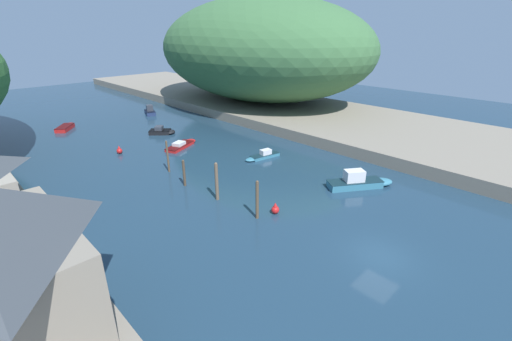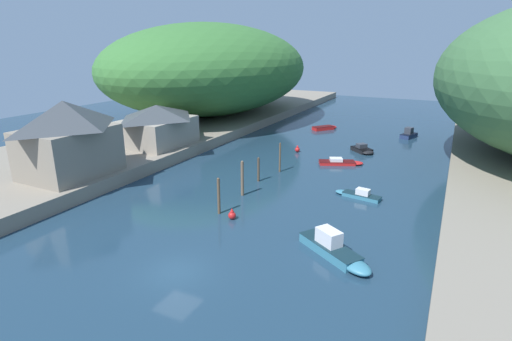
% 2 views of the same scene
% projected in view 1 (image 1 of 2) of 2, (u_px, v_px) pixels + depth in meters
% --- Properties ---
extents(water_surface, '(130.00, 130.00, 0.00)m').
position_uv_depth(water_surface, '(155.00, 150.00, 42.65)').
color(water_surface, '#1E384C').
rests_on(water_surface, ground).
extents(right_bank, '(22.00, 120.00, 1.44)m').
position_uv_depth(right_bank, '(291.00, 111.00, 59.09)').
color(right_bank, gray).
rests_on(right_bank, ground).
extents(hillside_right, '(30.87, 43.22, 17.92)m').
position_uv_depth(hillside_right, '(261.00, 49.00, 61.66)').
color(hillside_right, '#3D6B3D').
rests_on(hillside_right, right_bank).
extents(boat_moored_right, '(5.54, 3.62, 0.79)m').
position_uv_depth(boat_moored_right, '(182.00, 145.00, 43.69)').
color(boat_moored_right, red).
rests_on(boat_moored_right, water_surface).
extents(boat_navy_launch, '(6.23, 4.84, 1.76)m').
position_uv_depth(boat_navy_launch, '(361.00, 182.00, 32.53)').
color(boat_navy_launch, teal).
rests_on(boat_navy_launch, water_surface).
extents(boat_near_quay, '(3.96, 4.49, 0.61)m').
position_uv_depth(boat_near_quay, '(66.00, 127.00, 51.25)').
color(boat_near_quay, red).
rests_on(boat_near_quay, water_surface).
extents(boat_far_right_bank, '(3.80, 3.74, 1.11)m').
position_uv_depth(boat_far_right_bank, '(163.00, 131.00, 48.91)').
color(boat_far_right_bank, black).
rests_on(boat_far_right_bank, water_surface).
extents(boat_small_dinghy, '(2.66, 4.20, 1.68)m').
position_uv_depth(boat_small_dinghy, '(150.00, 111.00, 59.94)').
color(boat_small_dinghy, navy).
rests_on(boat_small_dinghy, water_surface).
extents(boat_red_skiff, '(4.61, 1.79, 0.96)m').
position_uv_depth(boat_red_skiff, '(262.00, 156.00, 39.77)').
color(boat_red_skiff, teal).
rests_on(boat_red_skiff, water_surface).
extents(mooring_post_nearest, '(0.26, 0.26, 3.30)m').
position_uv_depth(mooring_post_nearest, '(257.00, 200.00, 26.75)').
color(mooring_post_nearest, brown).
rests_on(mooring_post_nearest, water_surface).
extents(mooring_post_second, '(0.30, 0.30, 3.52)m').
position_uv_depth(mooring_post_second, '(217.00, 181.00, 29.67)').
color(mooring_post_second, brown).
rests_on(mooring_post_second, water_surface).
extents(mooring_post_middle, '(0.26, 0.26, 2.66)m').
position_uv_depth(mooring_post_middle, '(184.00, 173.00, 32.48)').
color(mooring_post_middle, '#4C3D2D').
rests_on(mooring_post_middle, water_surface).
extents(mooring_post_fourth, '(0.21, 0.21, 3.44)m').
position_uv_depth(mooring_post_fourth, '(168.00, 156.00, 35.49)').
color(mooring_post_fourth, brown).
rests_on(mooring_post_fourth, water_surface).
extents(channel_buoy_near, '(0.67, 0.67, 1.00)m').
position_uv_depth(channel_buoy_near, '(119.00, 151.00, 41.17)').
color(channel_buoy_near, red).
rests_on(channel_buoy_near, water_surface).
extents(channel_buoy_far, '(0.66, 0.66, 0.99)m').
position_uv_depth(channel_buoy_far, '(275.00, 209.00, 27.93)').
color(channel_buoy_far, red).
rests_on(channel_buoy_far, water_surface).
extents(person_on_quay, '(0.22, 0.38, 1.69)m').
position_uv_depth(person_on_quay, '(82.00, 306.00, 15.53)').
color(person_on_quay, '#282D3D').
rests_on(person_on_quay, left_bank).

